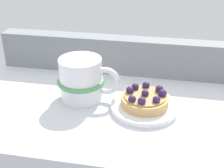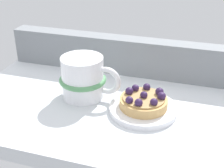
{
  "view_description": "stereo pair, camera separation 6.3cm",
  "coord_description": "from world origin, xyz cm",
  "views": [
    {
      "loc": [
        5.95,
        -54.7,
        33.91
      ],
      "look_at": [
        -4.66,
        0.46,
        4.61
      ],
      "focal_mm": 49.68,
      "sensor_mm": 36.0,
      "label": 1
    },
    {
      "loc": [
        12.09,
        -53.15,
        33.91
      ],
      "look_at": [
        -4.66,
        0.46,
        4.61
      ],
      "focal_mm": 49.68,
      "sensor_mm": 36.0,
      "label": 2
    }
  ],
  "objects": [
    {
      "name": "ground_plane",
      "position": [
        0.0,
        0.0,
        -1.57
      ],
      "size": [
        73.53,
        37.49,
        3.15
      ],
      "primitive_type": "cube",
      "color": "silver"
    },
    {
      "name": "coffee_mug",
      "position": [
        -11.33,
        1.57,
        4.51
      ],
      "size": [
        13.6,
        10.15,
        9.16
      ],
      "color": "white",
      "rests_on": "ground_plane"
    },
    {
      "name": "dessert_plate",
      "position": [
        2.27,
        -0.65,
        0.54
      ],
      "size": [
        13.74,
        13.74,
        1.16
      ],
      "color": "white",
      "rests_on": "ground_plane"
    },
    {
      "name": "raspberry_tart",
      "position": [
        2.29,
        -0.62,
        2.46
      ],
      "size": [
        9.6,
        9.6,
        3.5
      ],
      "color": "tan",
      "rests_on": "dessert_plate"
    },
    {
      "name": "window_rail_back",
      "position": [
        0.0,
        16.41,
        4.52
      ],
      "size": [
        72.06,
        4.67,
        9.03
      ],
      "primitive_type": "cube",
      "color": "gray",
      "rests_on": "ground_plane"
    }
  ]
}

